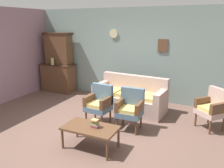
% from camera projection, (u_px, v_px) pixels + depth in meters
% --- Properties ---
extents(ground_plane, '(7.68, 7.68, 0.00)m').
position_uv_depth(ground_plane, '(89.00, 133.00, 4.81)').
color(ground_plane, brown).
extents(wall_back_with_decor, '(6.40, 0.09, 2.70)m').
position_uv_depth(wall_back_with_decor, '(133.00, 54.00, 6.75)').
color(wall_back_with_decor, gray).
rests_on(wall_back_with_decor, ground).
extents(side_cabinet, '(1.16, 0.55, 0.93)m').
position_uv_depth(side_cabinet, '(59.00, 78.00, 7.67)').
color(side_cabinet, brown).
rests_on(side_cabinet, ground).
extents(cabinet_upper_hutch, '(0.99, 0.38, 1.03)m').
position_uv_depth(cabinet_upper_hutch, '(58.00, 48.00, 7.49)').
color(cabinet_upper_hutch, brown).
rests_on(cabinet_upper_hutch, side_cabinet).
extents(vase_on_cabinet, '(0.11, 0.11, 0.23)m').
position_uv_depth(vase_on_cabinet, '(52.00, 61.00, 7.39)').
color(vase_on_cabinet, '#9CA65F').
rests_on(vase_on_cabinet, side_cabinet).
extents(floral_couch, '(1.93, 0.94, 0.90)m').
position_uv_depth(floral_couch, '(130.00, 98.00, 6.00)').
color(floral_couch, tan).
rests_on(floral_couch, ground).
extents(armchair_by_doorway, '(0.55, 0.52, 0.90)m').
position_uv_depth(armchair_by_doorway, '(99.00, 102.00, 5.17)').
color(armchair_by_doorway, slate).
rests_on(armchair_by_doorway, ground).
extents(armchair_near_couch_end, '(0.54, 0.51, 0.90)m').
position_uv_depth(armchair_near_couch_end, '(130.00, 107.00, 4.87)').
color(armchair_near_couch_end, slate).
rests_on(armchair_near_couch_end, ground).
extents(wingback_chair_by_fireplace, '(0.71, 0.71, 0.90)m').
position_uv_depth(wingback_chair_by_fireplace, '(213.00, 107.00, 4.90)').
color(wingback_chair_by_fireplace, tan).
rests_on(wingback_chair_by_fireplace, ground).
extents(coffee_table, '(1.00, 0.56, 0.42)m').
position_uv_depth(coffee_table, '(90.00, 129.00, 4.15)').
color(coffee_table, brown).
rests_on(coffee_table, ground).
extents(book_stack_on_table, '(0.17, 0.11, 0.15)m').
position_uv_depth(book_stack_on_table, '(95.00, 123.00, 4.11)').
color(book_stack_on_table, '#EF5386').
rests_on(book_stack_on_table, coffee_table).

